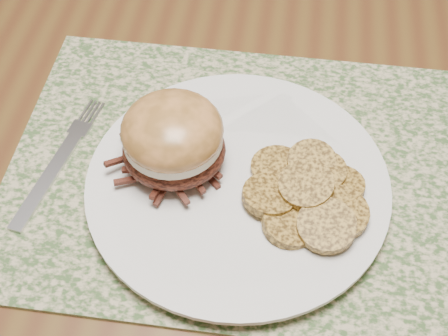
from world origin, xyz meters
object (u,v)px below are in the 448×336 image
(dining_table, at_px, (100,41))
(fork, at_px, (60,160))
(pork_sandwich, at_px, (173,139))
(dinner_plate, at_px, (238,185))

(dining_table, distance_m, fork, 0.29)
(fork, bearing_deg, pork_sandwich, 11.57)
(dining_table, bearing_deg, fork, -80.37)
(dining_table, bearing_deg, pork_sandwich, -59.35)
(dinner_plate, bearing_deg, fork, 176.34)
(pork_sandwich, bearing_deg, dining_table, 114.53)
(dining_table, distance_m, dinner_plate, 0.37)
(dinner_plate, relative_size, fork, 1.56)
(dinner_plate, bearing_deg, dining_table, 127.98)
(pork_sandwich, height_order, fork, pork_sandwich)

